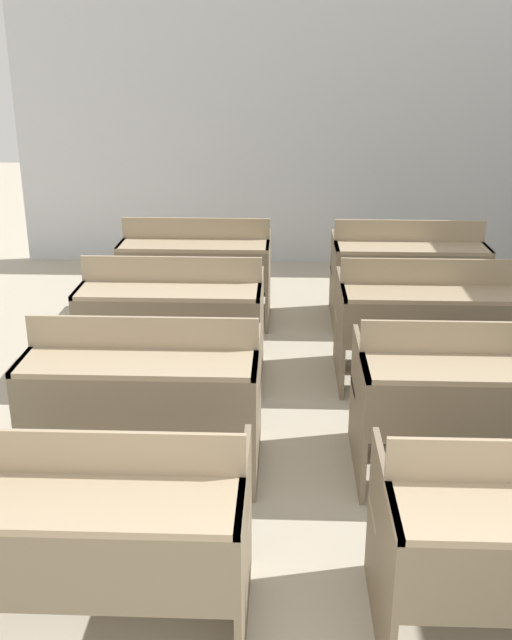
{
  "coord_description": "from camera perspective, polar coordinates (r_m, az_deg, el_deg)",
  "views": [
    {
      "loc": [
        -0.17,
        -0.81,
        2.3
      ],
      "look_at": [
        -0.33,
        3.32,
        0.79
      ],
      "focal_mm": 42.0,
      "sensor_mm": 36.0,
      "label": 1
    }
  ],
  "objects": [
    {
      "name": "bench_second_right",
      "position": [
        4.33,
        16.29,
        -5.56
      ],
      "size": [
        1.28,
        0.8,
        0.92
      ],
      "color": "#7C6C55",
      "rests_on": "ground_plane"
    },
    {
      "name": "bench_back_right",
      "position": [
        6.64,
        11.45,
        3.81
      ],
      "size": [
        1.28,
        0.8,
        0.92
      ],
      "color": "#7C6D56",
      "rests_on": "ground_plane"
    },
    {
      "name": "bench_back_left",
      "position": [
        6.61,
        -4.54,
        4.08
      ],
      "size": [
        1.28,
        0.8,
        0.92
      ],
      "color": "#7C6C55",
      "rests_on": "ground_plane"
    },
    {
      "name": "wall_back",
      "position": [
        8.29,
        3.54,
        14.4
      ],
      "size": [
        6.21,
        0.06,
        2.97
      ],
      "color": "silver",
      "rests_on": "ground_plane"
    },
    {
      "name": "bench_third_right",
      "position": [
        5.47,
        13.06,
        0.16
      ],
      "size": [
        1.28,
        0.8,
        0.92
      ],
      "color": "#786952",
      "rests_on": "ground_plane"
    },
    {
      "name": "bench_third_left",
      "position": [
        5.41,
        -6.36,
        0.38
      ],
      "size": [
        1.28,
        0.8,
        0.92
      ],
      "color": "#82735C",
      "rests_on": "ground_plane"
    },
    {
      "name": "bench_front_left",
      "position": [
        3.18,
        -12.78,
        -15.26
      ],
      "size": [
        1.28,
        0.8,
        0.92
      ],
      "color": "#7A6A53",
      "rests_on": "ground_plane"
    },
    {
      "name": "bench_second_left",
      "position": [
        4.27,
        -8.47,
        -5.28
      ],
      "size": [
        1.28,
        0.8,
        0.92
      ],
      "color": "#807059",
      "rests_on": "ground_plane"
    }
  ]
}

